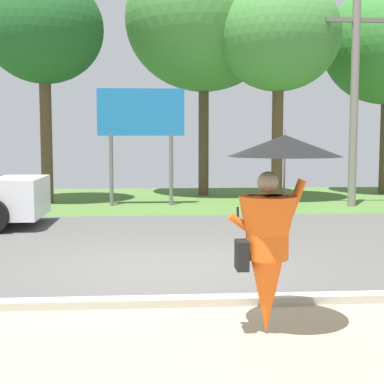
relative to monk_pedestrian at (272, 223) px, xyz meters
The scene contains 7 objects.
ground_plane 6.23m from the monk_pedestrian, 99.44° to the left, with size 40.00×22.00×0.20m.
monk_pedestrian is the anchor object (origin of this frame).
utility_pole 11.89m from the monk_pedestrian, 66.08° to the left, with size 1.80×0.24×6.04m.
roadside_billboard 11.56m from the monk_pedestrian, 97.62° to the left, with size 2.60×0.12×3.50m.
tree_left_far 13.37m from the monk_pedestrian, 77.05° to the left, with size 3.93×3.93×7.10m.
tree_center_back 13.66m from the monk_pedestrian, 110.09° to the left, with size 3.64×3.64×7.01m.
tree_right_mid 15.11m from the monk_pedestrian, 87.46° to the left, with size 5.45×5.45×8.60m.
Camera 1 is at (-0.24, -8.72, 2.04)m, focal length 52.72 mm.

